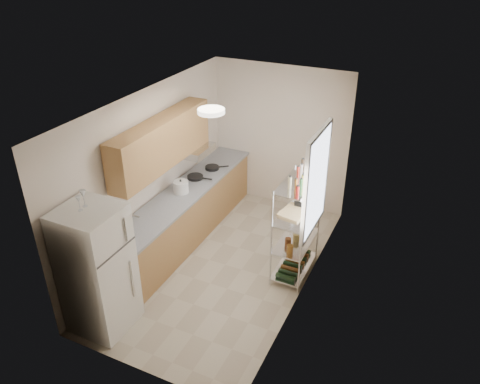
% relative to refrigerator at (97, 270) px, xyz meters
% --- Properties ---
extents(room, '(2.52, 4.42, 2.62)m').
position_rel_refrigerator_xyz_m(room, '(0.87, 1.75, 0.44)').
color(room, '#B6AB94').
rests_on(room, ground).
extents(counter_run, '(0.63, 3.51, 0.90)m').
position_rel_refrigerator_xyz_m(counter_run, '(-0.05, 2.18, -0.40)').
color(counter_run, '#9D7743').
rests_on(counter_run, ground).
extents(upper_cabinets, '(0.33, 2.20, 0.72)m').
position_rel_refrigerator_xyz_m(upper_cabinets, '(-0.19, 1.85, 0.95)').
color(upper_cabinets, '#9D7743').
rests_on(upper_cabinets, room).
extents(range_hood, '(0.50, 0.60, 0.12)m').
position_rel_refrigerator_xyz_m(range_hood, '(-0.13, 2.65, 0.53)').
color(range_hood, '#B7BABC').
rests_on(range_hood, room).
extents(window, '(0.06, 1.00, 1.46)m').
position_rel_refrigerator_xyz_m(window, '(2.09, 2.10, 0.69)').
color(window, white).
rests_on(window, room).
extents(bakers_rack, '(0.45, 0.90, 1.73)m').
position_rel_refrigerator_xyz_m(bakers_rack, '(1.87, 2.04, 0.25)').
color(bakers_rack, silver).
rests_on(bakers_rack, ground).
extents(ceiling_dome, '(0.34, 0.34, 0.05)m').
position_rel_refrigerator_xyz_m(ceiling_dome, '(0.87, 1.45, 1.71)').
color(ceiling_dome, white).
rests_on(ceiling_dome, room).
extents(refrigerator, '(0.71, 0.71, 1.72)m').
position_rel_refrigerator_xyz_m(refrigerator, '(0.00, 0.00, 0.00)').
color(refrigerator, white).
rests_on(refrigerator, ground).
extents(wine_glass_a, '(0.07, 0.07, 0.18)m').
position_rel_refrigerator_xyz_m(wine_glass_a, '(-0.05, -0.03, 0.95)').
color(wine_glass_a, silver).
rests_on(wine_glass_a, refrigerator).
extents(wine_glass_b, '(0.07, 0.07, 0.21)m').
position_rel_refrigerator_xyz_m(wine_glass_b, '(-0.07, 0.06, 0.96)').
color(wine_glass_b, silver).
rests_on(wine_glass_b, refrigerator).
extents(rice_cooker, '(0.24, 0.24, 0.19)m').
position_rel_refrigerator_xyz_m(rice_cooker, '(-0.06, 2.07, 0.14)').
color(rice_cooker, silver).
rests_on(rice_cooker, counter_run).
extents(frying_pan_large, '(0.30, 0.30, 0.05)m').
position_rel_refrigerator_xyz_m(frying_pan_large, '(-0.10, 2.59, 0.06)').
color(frying_pan_large, black).
rests_on(frying_pan_large, counter_run).
extents(frying_pan_small, '(0.34, 0.34, 0.05)m').
position_rel_refrigerator_xyz_m(frying_pan_small, '(-0.01, 3.02, 0.07)').
color(frying_pan_small, black).
rests_on(frying_pan_small, counter_run).
extents(cutting_board, '(0.41, 0.49, 0.03)m').
position_rel_refrigerator_xyz_m(cutting_board, '(1.82, 2.05, 0.17)').
color(cutting_board, tan).
rests_on(cutting_board, bakers_rack).
extents(espresso_machine, '(0.15, 0.23, 0.27)m').
position_rel_refrigerator_xyz_m(espresso_machine, '(1.85, 2.31, 0.29)').
color(espresso_machine, black).
rests_on(espresso_machine, bakers_rack).
extents(storage_bag, '(0.12, 0.16, 0.17)m').
position_rel_refrigerator_xyz_m(storage_bag, '(1.81, 2.38, -0.21)').
color(storage_bag, '#AF2A15').
rests_on(storage_bag, bakers_rack).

